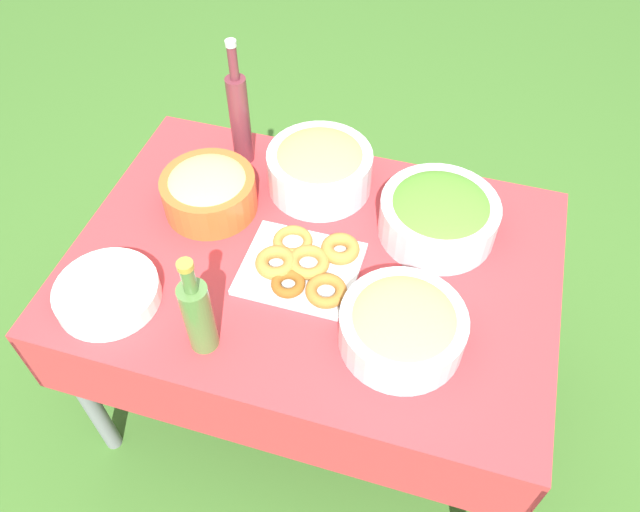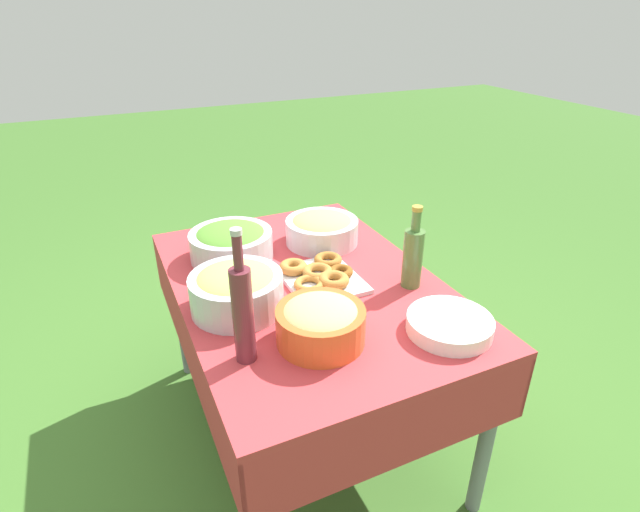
# 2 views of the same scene
# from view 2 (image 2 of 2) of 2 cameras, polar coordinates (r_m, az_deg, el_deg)

# --- Properties ---
(ground_plane) EXTENTS (14.00, 14.00, 0.00)m
(ground_plane) POSITION_cam_2_polar(r_m,az_deg,el_deg) (2.18, -1.28, -18.99)
(ground_plane) COLOR #3D6B28
(picnic_table) EXTENTS (1.26, 0.87, 0.70)m
(picnic_table) POSITION_cam_2_polar(r_m,az_deg,el_deg) (1.80, -1.48, -5.63)
(picnic_table) COLOR #B73338
(picnic_table) RESTS_ON ground_plane
(salad_bowl) EXTENTS (0.31, 0.31, 0.13)m
(salad_bowl) POSITION_cam_2_polar(r_m,az_deg,el_deg) (1.91, -10.12, 1.58)
(salad_bowl) COLOR silver
(salad_bowl) RESTS_ON picnic_table
(pasta_bowl) EXTENTS (0.26, 0.26, 0.13)m
(pasta_bowl) POSITION_cam_2_polar(r_m,az_deg,el_deg) (1.43, 0.06, -7.55)
(pasta_bowl) COLOR #E05B28
(pasta_bowl) RESTS_ON picnic_table
(donut_platter) EXTENTS (0.31, 0.27, 0.05)m
(donut_platter) POSITION_cam_2_polar(r_m,az_deg,el_deg) (1.74, 0.02, -2.19)
(donut_platter) COLOR silver
(donut_platter) RESTS_ON picnic_table
(plate_stack) EXTENTS (0.25, 0.25, 0.05)m
(plate_stack) POSITION_cam_2_polar(r_m,az_deg,el_deg) (1.54, 14.58, -7.60)
(plate_stack) COLOR white
(plate_stack) RESTS_ON picnic_table
(olive_oil_bottle) EXTENTS (0.07, 0.07, 0.29)m
(olive_oil_bottle) POSITION_cam_2_polar(r_m,az_deg,el_deg) (1.70, 10.58, 0.05)
(olive_oil_bottle) COLOR #4C7238
(olive_oil_bottle) RESTS_ON picnic_table
(wine_bottle) EXTENTS (0.06, 0.06, 0.39)m
(wine_bottle) POSITION_cam_2_polar(r_m,az_deg,el_deg) (1.33, -8.82, -6.26)
(wine_bottle) COLOR maroon
(wine_bottle) RESTS_ON picnic_table
(bread_bowl) EXTENTS (0.29, 0.29, 0.12)m
(bread_bowl) POSITION_cam_2_polar(r_m,az_deg,el_deg) (2.00, 0.21, 3.16)
(bread_bowl) COLOR silver
(bread_bowl) RESTS_ON picnic_table
(fruit_bowl) EXTENTS (0.29, 0.29, 0.14)m
(fruit_bowl) POSITION_cam_2_polar(r_m,az_deg,el_deg) (1.59, -9.53, -3.72)
(fruit_bowl) COLOR silver
(fruit_bowl) RESTS_ON picnic_table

